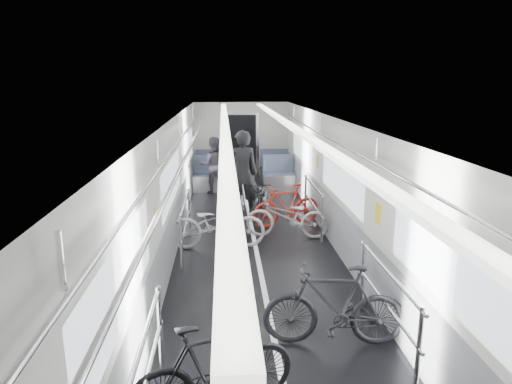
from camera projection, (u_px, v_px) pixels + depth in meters
car_shell at (251, 175)px, 9.69m from camera, size 3.02×14.01×2.41m
bike_left_mid at (214, 369)px, 4.21m from camera, size 1.68×0.97×0.97m
bike_left_far at (217, 224)px, 8.51m from camera, size 1.81×0.67×0.94m
bike_right_near at (334, 305)px, 5.36m from camera, size 1.72×0.65×1.01m
bike_right_mid at (287, 217)px, 9.08m from camera, size 1.73×0.87×0.87m
bike_right_far at (287, 205)px, 9.78m from camera, size 1.60×0.84×0.93m
bike_aisle at (260, 198)px, 10.58m from camera, size 0.88×1.70×0.85m
person_standing at (242, 173)px, 10.51m from camera, size 0.74×0.50×1.99m
person_seated at (213, 165)px, 12.65m from camera, size 0.77×0.60×1.57m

